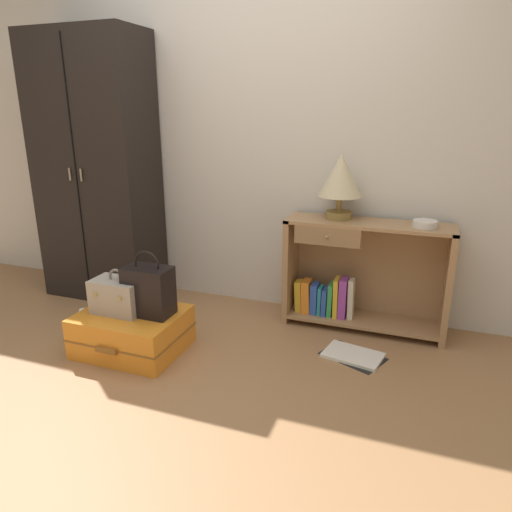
{
  "coord_description": "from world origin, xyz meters",
  "views": [
    {
      "loc": [
        1.19,
        -1.74,
        1.44
      ],
      "look_at": [
        0.22,
        0.91,
        0.55
      ],
      "focal_mm": 32.58,
      "sensor_mm": 36.0,
      "label": 1
    }
  ],
  "objects": [
    {
      "name": "bottle",
      "position": [
        -0.86,
        0.51,
        0.08
      ],
      "size": [
        0.08,
        0.08,
        0.18
      ],
      "color": "white",
      "rests_on": "ground_plane"
    },
    {
      "name": "train_case",
      "position": [
        -0.5,
        0.43,
        0.36
      ],
      "size": [
        0.31,
        0.2,
        0.28
      ],
      "color": "#A89E8E",
      "rests_on": "suitcase_large"
    },
    {
      "name": "ground_plane",
      "position": [
        0.0,
        0.0,
        0.0
      ],
      "size": [
        9.0,
        9.0,
        0.0
      ],
      "primitive_type": "plane",
      "color": "#9E7047"
    },
    {
      "name": "back_wall",
      "position": [
        0.0,
        1.5,
        1.3
      ],
      "size": [
        6.4,
        0.1,
        2.6
      ],
      "primitive_type": "cube",
      "color": "beige",
      "rests_on": "ground_plane"
    },
    {
      "name": "bookshelf",
      "position": [
        0.81,
        1.28,
        0.36
      ],
      "size": [
        1.08,
        0.32,
        0.74
      ],
      "color": "#A37A51",
      "rests_on": "ground_plane"
    },
    {
      "name": "handbag",
      "position": [
        -0.31,
        0.47,
        0.41
      ],
      "size": [
        0.28,
        0.17,
        0.4
      ],
      "color": "black",
      "rests_on": "suitcase_large"
    },
    {
      "name": "bowl",
      "position": [
        1.21,
        1.25,
        0.77
      ],
      "size": [
        0.15,
        0.15,
        0.04
      ],
      "primitive_type": "cylinder",
      "color": "silver",
      "rests_on": "bookshelf"
    },
    {
      "name": "wardrobe",
      "position": [
        -1.19,
        1.2,
        0.99
      ],
      "size": [
        0.88,
        0.47,
        1.99
      ],
      "color": "black",
      "rests_on": "ground_plane"
    },
    {
      "name": "suitcase_large",
      "position": [
        -0.43,
        0.44,
        0.13
      ],
      "size": [
        0.63,
        0.52,
        0.25
      ],
      "color": "orange",
      "rests_on": "ground_plane"
    },
    {
      "name": "open_book_on_floor",
      "position": [
        0.88,
        0.83,
        0.01
      ],
      "size": [
        0.42,
        0.36,
        0.02
      ],
      "color": "white",
      "rests_on": "ground_plane"
    },
    {
      "name": "table_lamp",
      "position": [
        0.66,
        1.3,
        1.01
      ],
      "size": [
        0.29,
        0.29,
        0.42
      ],
      "color": "olive",
      "rests_on": "bookshelf"
    }
  ]
}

